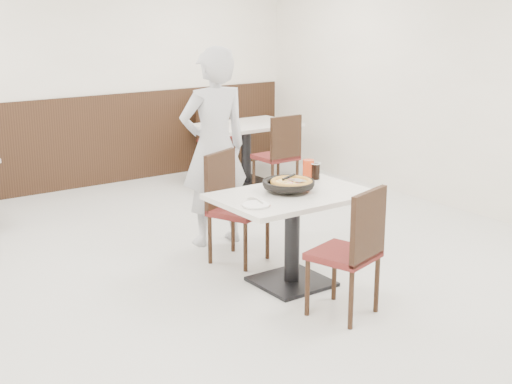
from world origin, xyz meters
TOP-DOWN VIEW (x-y plane):
  - floor at (0.00, 0.00)m, footprint 7.00×7.00m
  - wall_back at (0.00, 3.50)m, footprint 6.00×0.04m
  - wall_right at (3.00, 0.00)m, footprint 0.04×7.00m
  - wainscot_back at (0.00, 3.48)m, footprint 5.90×0.03m
  - main_table at (0.21, -0.41)m, footprint 1.24×0.86m
  - chair_near at (0.15, -1.07)m, footprint 0.52×0.52m
  - chair_far at (0.16, 0.26)m, footprint 0.55×0.55m
  - trivet at (0.26, -0.37)m, footprint 0.14×0.14m
  - pizza_pan at (0.21, -0.35)m, footprint 0.41×0.41m
  - pizza at (0.23, -0.37)m, footprint 0.32×0.32m
  - pizza_server at (0.27, -0.41)m, footprint 0.09×0.11m
  - napkin at (-0.24, -0.53)m, footprint 0.16×0.16m
  - side_plate at (-0.24, -0.55)m, footprint 0.21×0.21m
  - fork at (-0.17, -0.50)m, footprint 0.05×0.15m
  - cola_glass at (0.64, -0.17)m, footprint 0.08×0.08m
  - red_cup at (0.61, -0.11)m, footprint 0.10×0.10m
  - diner_person at (0.25, 0.80)m, footprint 0.70×0.50m
  - bg_table_right at (1.76, 2.47)m, footprint 1.23×0.84m
  - bg_chair_right_near at (1.74, 1.84)m, footprint 0.42×0.42m
  - bg_chair_right_far at (1.80, 3.13)m, footprint 0.50×0.50m

SIDE VIEW (x-z plane):
  - floor at x=0.00m, z-range 0.00..0.00m
  - main_table at x=0.21m, z-range 0.00..0.75m
  - bg_table_right at x=1.76m, z-range 0.00..0.75m
  - chair_near at x=0.15m, z-range 0.00..0.95m
  - chair_far at x=0.16m, z-range 0.00..0.95m
  - bg_chair_right_near at x=1.74m, z-range 0.00..0.95m
  - bg_chair_right_far at x=1.80m, z-range 0.00..0.95m
  - wainscot_back at x=0.00m, z-range 0.00..1.10m
  - napkin at x=-0.24m, z-range 0.75..0.75m
  - side_plate at x=-0.24m, z-range 0.75..0.77m
  - trivet at x=0.26m, z-range 0.75..0.79m
  - fork at x=-0.17m, z-range 0.77..0.77m
  - pizza_pan at x=0.21m, z-range 0.79..0.80m
  - pizza at x=0.23m, z-range 0.80..0.82m
  - cola_glass at x=0.64m, z-range 0.75..0.88m
  - red_cup at x=0.61m, z-range 0.75..0.91m
  - pizza_server at x=0.27m, z-range 0.84..0.84m
  - diner_person at x=0.25m, z-range 0.00..1.81m
  - wall_back at x=0.00m, z-range 0.00..2.80m
  - wall_right at x=3.00m, z-range 0.00..2.80m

